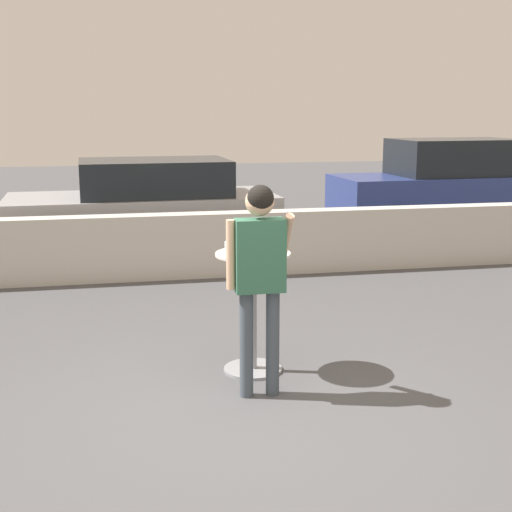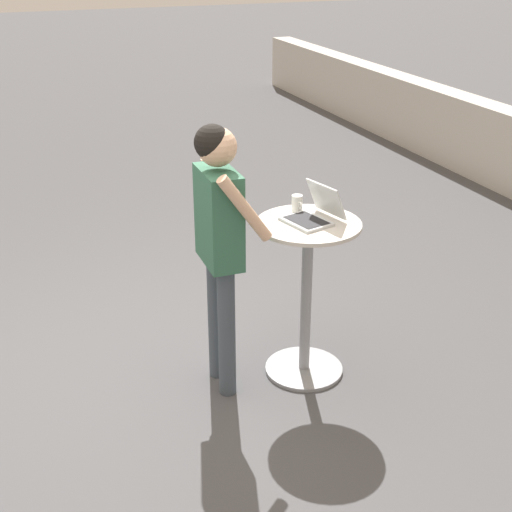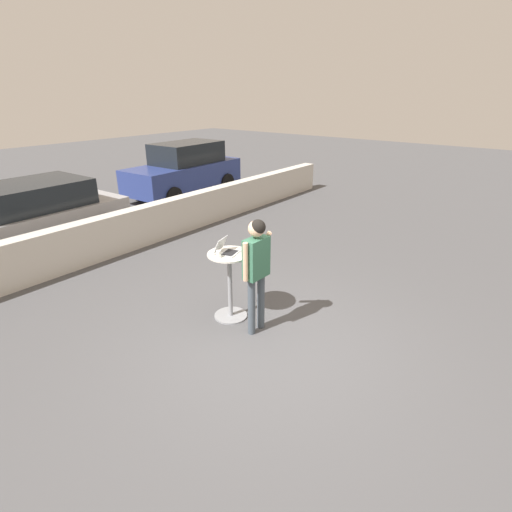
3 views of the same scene
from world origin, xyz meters
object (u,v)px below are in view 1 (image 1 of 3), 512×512
Objects in this scene: coffee_mug at (229,247)px; parked_car_further_down at (446,186)px; cafe_table at (253,302)px; parked_car_near_street at (145,207)px; laptop at (250,246)px; standing_person at (260,263)px.

parked_car_further_down is (5.24, 6.43, -0.27)m from coffee_mug.
cafe_table is 0.26× the size of parked_car_near_street.
parked_car_further_down is (5.05, 6.40, -0.27)m from laptop.
laptop is 0.60m from standing_person.
cafe_table is at bearing -127.98° from parked_car_further_down.
cafe_table is 0.26× the size of parked_car_further_down.
coffee_mug is at bearing 176.07° from cafe_table.
parked_car_further_down reaches higher than parked_car_near_street.
standing_person is at bearing -126.01° from parked_car_further_down.
coffee_mug reaches higher than cafe_table.
parked_car_near_street is 1.00× the size of parked_car_further_down.
cafe_table is at bearing -70.18° from laptop.
laptop is 8.16m from parked_car_further_down.
laptop reaches higher than coffee_mug.
parked_car_further_down is at bearing 51.77° from laptop.
coffee_mug is at bearing 104.32° from standing_person.
parked_car_further_down reaches higher than laptop.
standing_person is at bearing -84.27° from parked_car_near_street.
parked_car_near_street is at bearing 97.00° from cafe_table.
standing_person reaches higher than cafe_table.
standing_person reaches higher than parked_car_near_street.
standing_person is 8.67m from parked_car_further_down.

